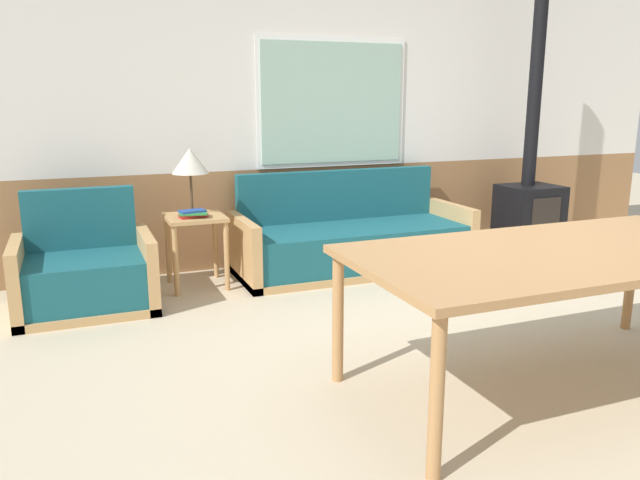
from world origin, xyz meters
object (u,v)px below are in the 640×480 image
(couch, at_px, (352,242))
(side_table, at_px, (196,231))
(dining_table, at_px, (564,260))
(wood_stove, at_px, (530,192))
(armchair, at_px, (85,275))
(table_lamp, at_px, (190,163))

(couch, distance_m, side_table, 1.37)
(dining_table, bearing_deg, wood_stove, 52.99)
(couch, distance_m, dining_table, 2.49)
(armchair, relative_size, table_lamp, 1.81)
(table_lamp, bearing_deg, couch, -3.79)
(side_table, xyz_separation_m, wood_stove, (3.19, -0.09, 0.14))
(couch, relative_size, armchair, 2.16)
(couch, height_order, armchair, couch)
(dining_table, relative_size, wood_stove, 0.86)
(armchair, xyz_separation_m, table_lamp, (0.84, 0.32, 0.74))
(armchair, bearing_deg, couch, -9.32)
(armchair, relative_size, side_table, 1.63)
(couch, relative_size, table_lamp, 3.92)
(armchair, distance_m, side_table, 0.90)
(table_lamp, bearing_deg, wood_stove, -2.95)
(side_table, height_order, wood_stove, wood_stove)
(couch, relative_size, side_table, 3.53)
(table_lamp, distance_m, wood_stove, 3.22)
(wood_stove, bearing_deg, table_lamp, 177.05)
(side_table, relative_size, wood_stove, 0.23)
(table_lamp, relative_size, wood_stove, 0.20)
(side_table, bearing_deg, wood_stove, -1.54)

